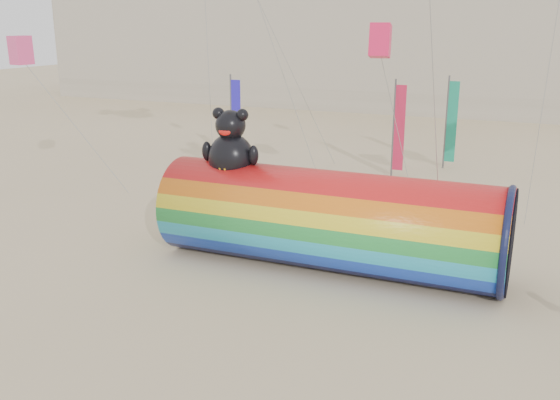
% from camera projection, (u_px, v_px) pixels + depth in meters
% --- Properties ---
extents(ground, '(160.00, 160.00, 0.00)m').
position_uv_depth(ground, '(247.00, 282.00, 20.01)').
color(ground, '#CCB58C').
rests_on(ground, ground).
extents(windsock_assembly, '(11.50, 3.50, 5.30)m').
position_uv_depth(windsock_assembly, '(329.00, 218.00, 20.77)').
color(windsock_assembly, red).
rests_on(windsock_assembly, ground).
extents(festival_banners, '(12.10, 4.05, 5.20)m').
position_uv_depth(festival_banners, '(359.00, 123.00, 34.36)').
color(festival_banners, '#59595E').
rests_on(festival_banners, ground).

